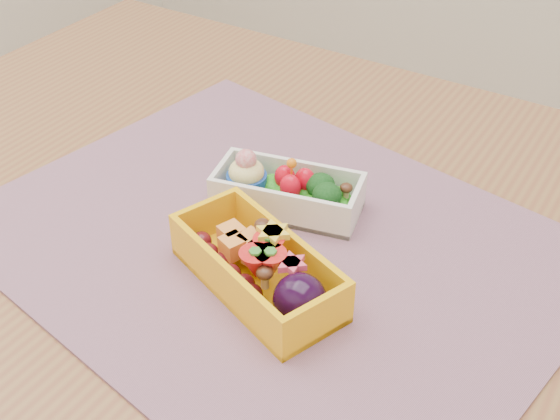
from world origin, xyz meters
The scene contains 4 objects.
table centered at (0.00, 0.00, 0.65)m, with size 1.20×0.80×0.75m.
placemat centered at (-0.03, -0.02, 0.75)m, with size 0.56×0.43×0.00m, color #8C6170.
bento_white centered at (-0.05, 0.03, 0.77)m, with size 0.16×0.10×0.06m.
bento_yellow centered at (0.00, -0.09, 0.78)m, with size 0.19×0.13×0.06m.
Camera 1 is at (0.26, -0.48, 1.20)m, focal length 45.88 mm.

